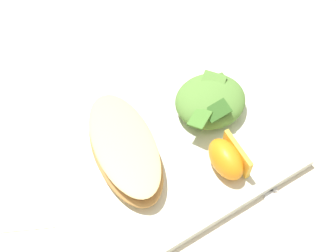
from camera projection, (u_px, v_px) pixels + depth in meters
The scene contains 7 objects.
ground at pixel (168, 136), 0.57m from camera, with size 3.00×3.00×0.00m, color beige.
white_plate at pixel (168, 133), 0.56m from camera, with size 0.28×0.28×0.02m, color white.
cheesy_pizza_bread at pixel (125, 148), 0.52m from camera, with size 0.10×0.18×0.04m.
green_salad_pile at pixel (211, 101), 0.56m from camera, with size 0.11×0.09×0.04m.
orange_wedge_front at pixel (227, 158), 0.51m from camera, with size 0.04×0.06×0.04m.
paper_napkin at pixel (14, 190), 0.52m from camera, with size 0.11×0.11×0.00m, color white.
metal_fork at pixel (273, 223), 0.50m from camera, with size 0.11×0.17×0.01m.
Camera 1 is at (-0.16, -0.26, 0.48)m, focal length 43.56 mm.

